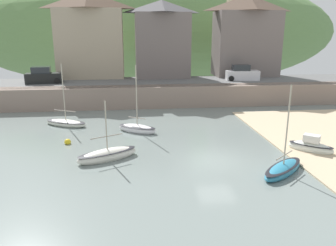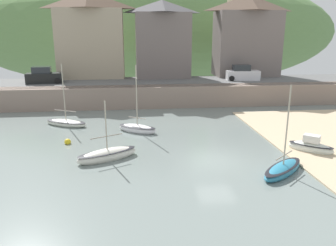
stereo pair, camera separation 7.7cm
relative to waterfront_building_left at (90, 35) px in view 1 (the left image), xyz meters
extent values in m
cube|color=gray|center=(10.76, -25.20, -7.98)|extent=(48.00, 40.00, 0.06)
cube|color=gray|center=(10.76, -8.20, -6.75)|extent=(48.00, 2.40, 2.40)
cube|color=#606060|center=(10.76, -4.50, -5.60)|extent=(48.00, 9.00, 0.10)
ellipsoid|color=#648C4F|center=(10.42, 30.00, 0.44)|extent=(80.00, 44.00, 23.97)
cube|color=tan|center=(0.00, 0.00, -1.14)|extent=(8.48, 4.36, 8.81)
pyramid|color=brown|center=(0.00, 0.00, 4.32)|extent=(8.78, 4.66, 2.11)
cube|color=slate|center=(9.42, 0.00, -1.38)|extent=(7.02, 5.83, 8.33)
pyramid|color=#4E4C4F|center=(9.42, 0.00, 3.60)|extent=(7.32, 6.13, 1.63)
cube|color=slate|center=(21.08, 0.00, -1.23)|extent=(8.48, 4.83, 8.64)
pyramid|color=brown|center=(21.08, 0.00, 4.15)|extent=(8.78, 5.13, 2.10)
cube|color=#9B906B|center=(21.01, 4.00, -0.26)|extent=(2.80, 2.80, 10.57)
ellipsoid|color=teal|center=(14.21, -27.61, -7.74)|extent=(3.96, 3.64, 0.74)
ellipsoid|color=black|center=(14.21, -27.61, -7.54)|extent=(3.88, 3.56, 0.12)
cylinder|color=#B2A893|center=(14.21, -27.61, -4.96)|extent=(0.09, 0.09, 4.82)
cylinder|color=gray|center=(14.21, -27.61, -6.80)|extent=(1.68, 1.45, 0.07)
ellipsoid|color=silver|center=(-0.87, -15.24, -7.76)|extent=(4.36, 3.17, 0.69)
ellipsoid|color=black|center=(-0.87, -15.24, -7.57)|extent=(4.27, 3.10, 0.12)
cylinder|color=#B2A893|center=(-0.87, -15.24, -4.88)|extent=(0.09, 0.09, 5.06)
cylinder|color=gray|center=(-0.87, -15.24, -6.57)|extent=(2.14, 1.16, 0.07)
ellipsoid|color=silver|center=(3.48, -24.18, -7.68)|extent=(4.30, 3.02, 0.96)
ellipsoid|color=black|center=(3.48, -24.18, -7.42)|extent=(4.21, 2.95, 0.12)
cylinder|color=#B2A893|center=(3.48, -24.18, -5.57)|extent=(0.09, 0.09, 3.26)
cylinder|color=gray|center=(3.48, -24.18, -6.33)|extent=(2.03, 1.08, 0.07)
ellipsoid|color=white|center=(5.60, -17.99, -7.71)|extent=(3.66, 2.94, 0.85)
ellipsoid|color=black|center=(5.60, -17.99, -7.48)|extent=(3.59, 2.88, 0.12)
cylinder|color=#B2A893|center=(5.60, -17.99, -4.77)|extent=(0.09, 0.09, 5.04)
cylinder|color=gray|center=(5.60, -17.99, -6.71)|extent=(1.48, 0.97, 0.07)
ellipsoid|color=silver|center=(17.80, -24.30, -7.68)|extent=(3.01, 2.77, 0.97)
ellipsoid|color=black|center=(17.80, -24.30, -7.41)|extent=(2.95, 2.72, 0.12)
cube|color=silver|center=(17.80, -24.30, -6.94)|extent=(1.29, 1.25, 0.51)
cube|color=black|center=(-5.17, -4.50, -4.95)|extent=(4.26, 2.14, 1.20)
cube|color=#282D33|center=(-5.42, -4.50, -4.00)|extent=(2.25, 1.72, 0.80)
cylinder|color=black|center=(-3.52, -3.70, -5.23)|extent=(0.64, 0.22, 0.64)
cylinder|color=black|center=(-3.52, -5.30, -5.23)|extent=(0.64, 0.22, 0.64)
cylinder|color=black|center=(-6.82, -3.70, -5.23)|extent=(0.64, 0.22, 0.64)
cylinder|color=black|center=(-6.82, -5.30, -5.23)|extent=(0.64, 0.22, 0.64)
cube|color=silver|center=(19.29, -4.50, -4.95)|extent=(4.24, 2.07, 1.20)
cube|color=#282D33|center=(19.04, -4.50, -4.00)|extent=(2.23, 1.69, 0.80)
cylinder|color=black|center=(20.94, -3.70, -5.23)|extent=(0.64, 0.22, 0.64)
cylinder|color=black|center=(20.94, -5.30, -5.23)|extent=(0.64, 0.22, 0.64)
cylinder|color=black|center=(17.64, -3.70, -5.23)|extent=(0.64, 0.22, 0.64)
cylinder|color=black|center=(17.64, -5.30, -5.23)|extent=(0.64, 0.22, 0.64)
sphere|color=yellow|center=(0.22, -20.60, -7.80)|extent=(0.49, 0.49, 0.49)
camera|label=1|loc=(5.22, -45.22, 0.28)|focal=35.22mm
camera|label=2|loc=(5.30, -45.23, 0.28)|focal=35.22mm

